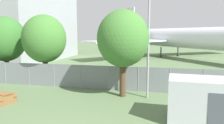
% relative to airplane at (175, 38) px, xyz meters
% --- Properties ---
extents(perimeter_fence, '(56.07, 0.07, 2.07)m').
position_rel_airplane_xyz_m(perimeter_fence, '(-6.86, -27.17, -2.84)').
color(perimeter_fence, gray).
rests_on(perimeter_fence, ground).
extents(airplane, '(31.56, 36.72, 11.39)m').
position_rel_airplane_xyz_m(airplane, '(0.00, 0.00, 0.00)').
color(airplane, silver).
rests_on(airplane, ground).
extents(portable_cabin, '(3.71, 2.45, 2.42)m').
position_rel_airplane_xyz_m(portable_cabin, '(-0.24, -32.72, -2.67)').
color(portable_cabin, silver).
rests_on(portable_cabin, ground).
extents(tree_near_hangar, '(4.10, 4.10, 6.56)m').
position_rel_airplane_xyz_m(tree_near_hangar, '(-13.30, -26.25, 0.40)').
color(tree_near_hangar, '#4C3823').
rests_on(tree_near_hangar, ground).
extents(tree_left_of_cabin, '(4.16, 4.16, 6.51)m').
position_rel_airplane_xyz_m(tree_left_of_cabin, '(-18.12, -25.53, 0.33)').
color(tree_left_of_cabin, '#4C3823').
rests_on(tree_left_of_cabin, ground).
extents(tree_behind_benches, '(3.89, 3.89, 6.57)m').
position_rel_airplane_xyz_m(tree_behind_benches, '(-5.33, -28.86, 0.53)').
color(tree_behind_benches, '#4C3823').
rests_on(tree_behind_benches, ground).
extents(light_mast, '(0.44, 0.44, 7.82)m').
position_rel_airplane_xyz_m(light_mast, '(-3.44, -28.82, 0.90)').
color(light_mast, '#99999E').
rests_on(light_mast, ground).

